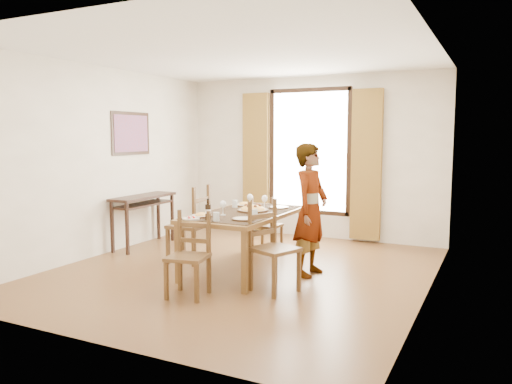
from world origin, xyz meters
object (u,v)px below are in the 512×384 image
at_px(dining_table, 245,217).
at_px(pasta_platter, 253,207).
at_px(console_table, 143,203).
at_px(man, 311,210).

distance_m(dining_table, pasta_platter, 0.16).
xyz_separation_m(console_table, dining_table, (2.05, -0.54, 0.01)).
xyz_separation_m(dining_table, pasta_platter, (0.07, 0.09, 0.11)).
bearing_deg(console_table, man, -7.00).
bearing_deg(pasta_platter, dining_table, -126.26).
bearing_deg(pasta_platter, man, 7.38).
height_order(dining_table, man, man).
height_order(man, pasta_platter, man).
height_order(console_table, man, man).
bearing_deg(man, console_table, 87.46).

